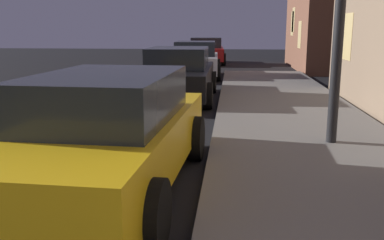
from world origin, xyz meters
TOP-DOWN VIEW (x-y plane):
  - car_yellow_cab at (2.85, 4.30)m, footprint 2.13×4.48m
  - car_black at (2.85, 11.08)m, footprint 2.01×4.38m
  - car_silver at (2.85, 16.59)m, footprint 2.10×4.10m
  - car_red at (2.85, 23.37)m, footprint 2.25×4.17m

SIDE VIEW (x-z plane):
  - car_black at x=2.85m, z-range -0.01..1.42m
  - car_silver at x=2.85m, z-range -0.01..1.42m
  - car_red at x=2.85m, z-range 0.00..1.43m
  - car_yellow_cab at x=2.85m, z-range 0.00..1.43m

